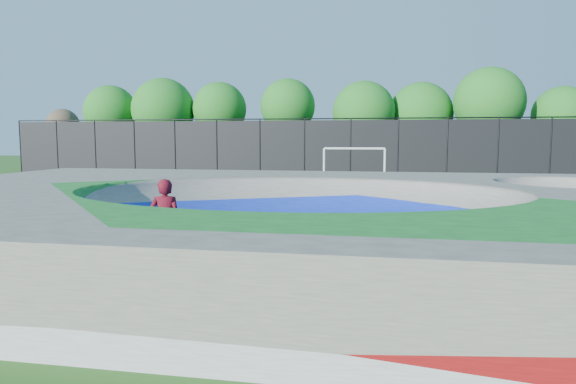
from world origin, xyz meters
name	(u,v)px	position (x,y,z in m)	size (l,w,h in m)	color
ground	(296,249)	(0.00, 0.00, 0.00)	(120.00, 120.00, 0.00)	#235217
skate_deck	(296,219)	(0.00, 0.00, 0.75)	(22.00, 14.00, 1.50)	gray
skater	(166,222)	(-2.50, -2.07, 0.94)	(0.68, 0.45, 1.88)	#A90D23
skateboard	(167,263)	(-2.50, -2.07, 0.03)	(0.78, 0.22, 0.05)	black
soccer_goal	(354,160)	(0.54, 15.71, 1.56)	(3.40, 0.12, 2.24)	silver
fence	(350,148)	(0.00, 21.00, 2.10)	(48.09, 0.09, 4.04)	black
treeline	(400,111)	(3.19, 25.92, 4.72)	(51.46, 6.83, 7.59)	#413220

